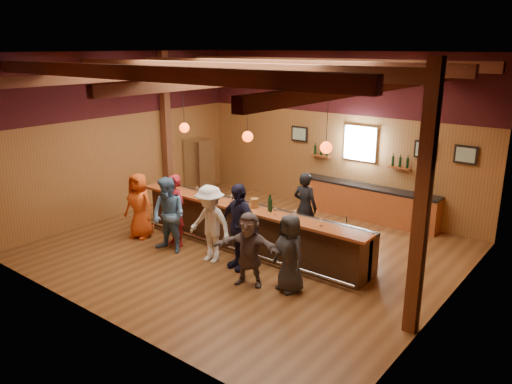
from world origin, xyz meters
TOP-DOWN VIEW (x-y plane):
  - room at (0.00, 0.06)m, footprint 9.04×9.00m
  - bar_counter at (0.02, 0.15)m, footprint 6.30×1.07m
  - back_bar_cabinet at (1.20, 3.72)m, footprint 4.00×0.52m
  - window at (0.80, 3.95)m, footprint 0.95×0.09m
  - framed_pictures at (1.67, 3.94)m, footprint 5.35×0.05m
  - wine_shelves at (0.80, 3.88)m, footprint 3.00×0.18m
  - pendant_lights at (0.00, 0.00)m, footprint 4.24×0.24m
  - stainless_fridge at (-4.10, 2.60)m, footprint 0.70×0.70m
  - customer_orange at (-2.64, -1.03)m, footprint 0.89×0.66m
  - customer_redvest at (-1.55, -0.85)m, footprint 0.66×0.45m
  - customer_denim at (-1.37, -1.21)m, footprint 0.93×0.76m
  - customer_white at (-0.25, -1.02)m, footprint 1.14×0.66m
  - customer_navy at (0.47, -0.89)m, footprint 1.18×0.66m
  - customer_brown at (1.13, -1.37)m, footprint 1.48×0.89m
  - customer_dark at (1.91, -1.08)m, footprint 0.88×0.71m
  - bartender at (0.74, 1.28)m, footprint 0.65×0.43m
  - ice_bucket at (0.24, -0.06)m, footprint 0.19×0.19m
  - bottle_a at (0.70, -0.07)m, footprint 0.08×0.08m
  - bottle_b at (0.63, -0.02)m, footprint 0.08×0.08m
  - glass_a at (-2.44, -0.13)m, footprint 0.09×0.09m
  - glass_b at (-2.25, -0.22)m, footprint 0.09×0.09m
  - glass_c at (-1.54, -0.09)m, footprint 0.08×0.08m
  - glass_d at (-1.16, -0.22)m, footprint 0.07×0.07m
  - glass_e at (-0.43, -0.09)m, footprint 0.08×0.08m
  - glass_f at (0.92, -0.20)m, footprint 0.07×0.07m
  - glass_g at (1.38, -0.10)m, footprint 0.08×0.08m
  - glass_h at (2.05, -0.17)m, footprint 0.08×0.08m

SIDE VIEW (x-z plane):
  - back_bar_cabinet at x=1.20m, z-range 0.00..0.95m
  - bar_counter at x=0.02m, z-range -0.03..1.08m
  - customer_brown at x=1.13m, z-range 0.00..1.53m
  - customer_dark at x=1.91m, z-range 0.00..1.57m
  - customer_orange at x=-2.64m, z-range 0.00..1.65m
  - customer_redvest at x=-1.55m, z-range 0.00..1.75m
  - bartender at x=0.74m, z-range 0.00..1.75m
  - customer_white at x=-0.25m, z-range 0.00..1.76m
  - customer_denim at x=-1.37m, z-range 0.00..1.78m
  - stainless_fridge at x=-4.10m, z-range 0.00..1.80m
  - customer_navy at x=0.47m, z-range 0.00..1.90m
  - ice_bucket at x=0.24m, z-range 1.11..1.32m
  - glass_d at x=-1.16m, z-range 1.14..1.31m
  - glass_f at x=0.92m, z-range 1.15..1.31m
  - glass_g at x=1.38m, z-range 1.15..1.32m
  - glass_h at x=2.05m, z-range 1.15..1.32m
  - glass_e at x=-0.43m, z-range 1.15..1.33m
  - glass_c at x=-1.54m, z-range 1.15..1.34m
  - glass_b at x=-2.25m, z-range 1.15..1.35m
  - glass_a at x=-2.44m, z-range 1.15..1.35m
  - bottle_b at x=0.63m, z-range 1.07..1.44m
  - bottle_a at x=0.70m, z-range 1.07..1.44m
  - wine_shelves at x=0.80m, z-range 1.47..1.77m
  - window at x=0.80m, z-range 1.57..2.52m
  - framed_pictures at x=1.67m, z-range 1.88..2.33m
  - pendant_lights at x=0.00m, z-range 2.02..3.39m
  - room at x=0.00m, z-range 0.95..5.47m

